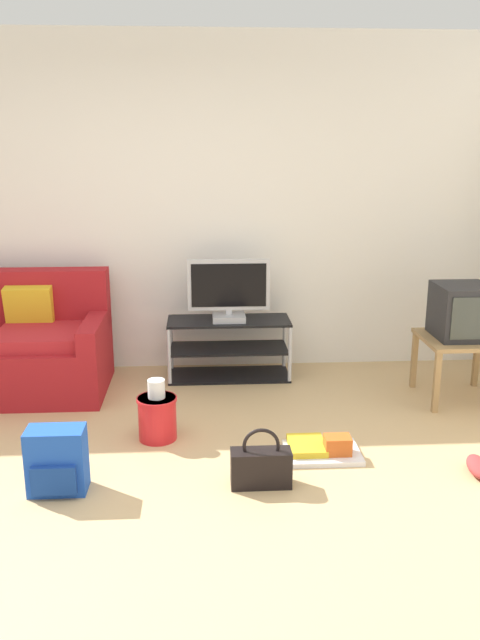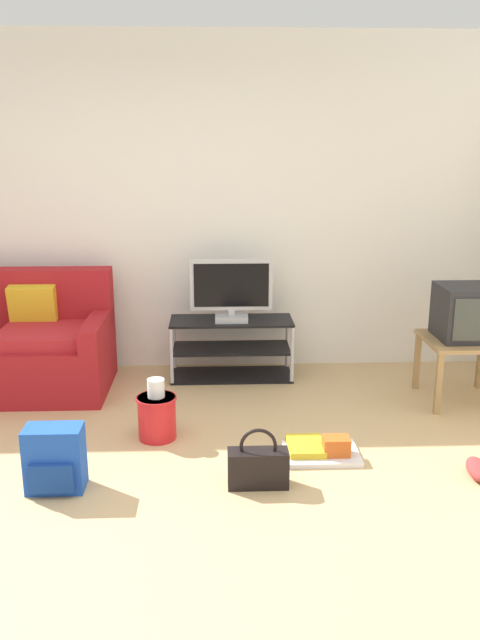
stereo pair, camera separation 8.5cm
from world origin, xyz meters
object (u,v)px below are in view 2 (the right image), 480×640
Objects in this scene: backpack at (55,459)px; floor_tray at (320,450)px; flat_tv at (231,291)px; handbag at (258,466)px; crt_tv at (465,312)px; cleaning_bucket at (157,414)px; side_table at (463,348)px; tv_stand at (231,348)px.

floor_tray is at bearing -1.08° from backpack.
flat_tv is 1.85m from handbag.
crt_tv is 2.99m from backpack.
handbag is 0.88m from cleaning_bucket.
side_table is 1.34× the size of crt_tv.
backpack is 1.06× the size of handbag.
backpack reaches higher than floor_tray.
side_table is 1.37× the size of cleaning_bucket.
floor_tray is at bearing -70.21° from flat_tv.
flat_tv is 1.64m from floor_tray.
crt_tv is 1.20× the size of handbag.
handbag is 0.85× the size of cleaning_bucket.
floor_tray is (1.52, 0.33, -0.14)m from backpack.
floor_tray is at bearing -70.49° from tv_stand.
tv_stand is 1.78m from side_table.
cleaning_bucket is (-0.61, 0.63, 0.05)m from handbag.
side_table reaches higher than backpack.
handbag is at bearing -142.78° from side_table.
side_table is 1.51× the size of backpack.
flat_tv is 1.17× the size of side_table.
flat_tv is at bearing 161.80° from side_table.
flat_tv is 1.35m from cleaning_bucket.
cleaning_bucket is at bearing -165.19° from crt_tv.
floor_tray is (0.51, -1.41, -0.68)m from flat_tv.
floor_tray is at bearing -143.82° from side_table.
flat_tv is at bearing 65.37° from cleaning_bucket.
flat_tv reaches higher than side_table.
flat_tv is at bearing 109.79° from floor_tray.
cleaning_bucket is (-0.51, -1.11, -0.56)m from flat_tv.
cleaning_bucket is 1.07m from floor_tray.
cleaning_bucket reaches higher than floor_tray.
side_table is at bearing 36.18° from floor_tray.
handbag is 0.75× the size of floor_tray.
backpack reaches higher than handbag.
cleaning_bucket reaches higher than handbag.
floor_tray is at bearing 40.07° from handbag.
backpack is at bearing 179.61° from handbag.
handbag is at bearing -142.41° from crt_tv.
crt_tv reaches higher than tv_stand.
crt_tv is at bearing -17.70° from flat_tv.
tv_stand reaches higher than cleaning_bucket.
floor_tray is at bearing -16.11° from cleaning_bucket.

